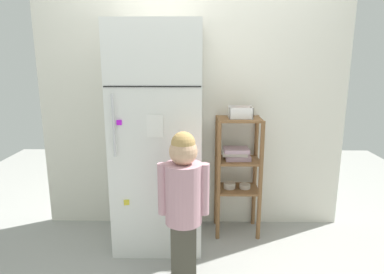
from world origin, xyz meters
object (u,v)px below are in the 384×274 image
child_standing (184,193)px  fruit_bin (241,113)px  pantry_shelf_unit (237,164)px  refrigerator (158,138)px

child_standing → fruit_bin: bearing=56.3°
pantry_shelf_unit → fruit_bin: 0.45m
refrigerator → child_standing: size_ratio=1.68×
pantry_shelf_unit → fruit_bin: size_ratio=5.31×
child_standing → pantry_shelf_unit: bearing=57.4°
child_standing → pantry_shelf_unit: (0.45, 0.70, -0.02)m
refrigerator → pantry_shelf_unit: bearing=12.8°
refrigerator → pantry_shelf_unit: size_ratio=1.73×
refrigerator → pantry_shelf_unit: (0.67, 0.15, -0.27)m
child_standing → fruit_bin: 0.95m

